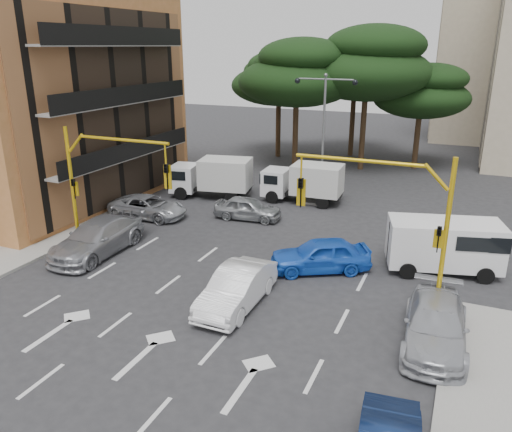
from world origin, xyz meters
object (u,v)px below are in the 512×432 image
Objects in this scene: signal_mast_left at (100,174)px; van_white at (444,246)px; car_silver_cross_b at (248,208)px; car_silver_parked at (435,325)px; street_lamp_center at (324,113)px; box_truck_b at (303,183)px; car_silver_wagon at (97,238)px; car_white_hatch at (237,288)px; car_blue_compact at (320,255)px; car_silver_cross_a at (148,207)px; box_truck_a at (212,178)px; signal_mast_right at (396,210)px.

signal_mast_left is 16.05m from van_white.
car_silver_cross_b is 14.39m from car_silver_parked.
street_lamp_center reaches higher than box_truck_b.
street_lamp_center is at bearing 63.17° from car_silver_wagon.
box_truck_b is (1.86, 4.46, 0.60)m from car_silver_cross_b.
car_silver_wagon is at bearing 143.00° from car_silver_cross_b.
van_white is (15.30, 4.01, -2.69)m from signal_mast_left.
signal_mast_left reaches higher than car_white_hatch.
car_silver_parked is at bearing 22.77° from car_blue_compact.
street_lamp_center is 1.68× the size of car_silver_cross_a.
signal_mast_left is at bearing 148.37° from box_truck_b.
car_silver_cross_a is at bearing -134.31° from car_blue_compact.
car_blue_compact is at bearing -73.89° from street_lamp_center.
car_silver_wagon reaches higher than car_silver_cross_a.
car_silver_parked is 19.47m from box_truck_a.
car_silver_parked is 0.98× the size of box_truck_b.
box_truck_b reaches higher than van_white.
signal_mast_left is at bearing 142.25° from car_silver_cross_b.
signal_mast_right reaches higher than car_silver_wagon.
van_white is at bearing 15.00° from car_silver_wagon.
car_white_hatch is 7.25m from car_silver_parked.
car_silver_wagon is 15.76m from car_silver_parked.
street_lamp_center is 1.76× the size of car_blue_compact.
car_white_hatch is 0.86× the size of box_truck_a.
car_silver_parked is at bearing -12.98° from van_white.
van_white is (16.38, -1.00, 0.55)m from car_silver_cross_a.
box_truck_b is (-1.95, 13.95, 0.50)m from car_white_hatch.
signal_mast_right is at bearing 127.45° from car_silver_parked.
car_silver_cross_b is at bearing 142.55° from signal_mast_right.
car_blue_compact is 12.86m from box_truck_a.
signal_mast_left reaches higher than car_silver_cross_b.
box_truck_a is at bearing 87.58° from signal_mast_left.
signal_mast_right is 4.28m from car_silver_parked.
car_silver_cross_a is (-9.33, 7.48, -0.12)m from car_white_hatch.
car_silver_parked is (15.66, -1.72, -0.08)m from car_silver_wagon.
car_silver_cross_a is 16.42m from van_white.
signal_mast_right is at bearing -150.37° from box_truck_b.
box_truck_b is (-9.00, 7.47, 0.07)m from van_white.
street_lamp_center is 4.90m from box_truck_b.
van_white reaches higher than car_silver_parked.
signal_mast_right is 15.85m from car_silver_cross_a.
box_truck_a is at bearing -18.25° from car_silver_cross_a.
car_silver_wagon is 1.04× the size of box_truck_a.
street_lamp_center is 1.45× the size of box_truck_a.
box_truck_b reaches higher than car_silver_cross_b.
box_truck_b is (5.88, 1.35, -0.05)m from box_truck_a.
box_truck_a is (-9.87, 8.22, 0.56)m from car_blue_compact.
car_blue_compact is at bearing 10.49° from signal_mast_left.
car_blue_compact reaches higher than car_silver_parked.
car_silver_wagon is (-8.42, 2.01, 0.05)m from car_white_hatch.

